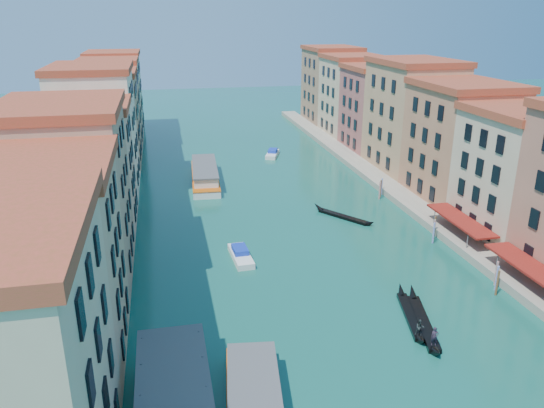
# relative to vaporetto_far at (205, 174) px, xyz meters

# --- Properties ---
(left_bank_palazzos) EXTENTS (12.80, 128.40, 21.00)m
(left_bank_palazzos) POSITION_rel_vaporetto_far_xyz_m (-17.54, -8.01, 8.36)
(left_bank_palazzos) COLOR tan
(left_bank_palazzos) RESTS_ON ground
(right_bank_palazzos) EXTENTS (12.80, 128.40, 21.00)m
(right_bank_palazzos) POSITION_rel_vaporetto_far_xyz_m (38.46, -7.69, 8.40)
(right_bank_palazzos) COLOR brown
(right_bank_palazzos) RESTS_ON ground
(quay) EXTENTS (4.00, 140.00, 1.00)m
(quay) POSITION_rel_vaporetto_far_xyz_m (30.46, -7.69, -0.84)
(quay) COLOR gray
(quay) RESTS_ON ground
(restaurant_awnings) EXTENTS (3.20, 44.55, 3.12)m
(restaurant_awnings) POSITION_rel_vaporetto_far_xyz_m (30.65, -49.69, 1.64)
(restaurant_awnings) COLOR maroon
(restaurant_awnings) RESTS_ON ground
(mooring_poles_right) EXTENTS (1.44, 54.24, 3.20)m
(mooring_poles_right) POSITION_rel_vaporetto_far_xyz_m (27.56, -43.89, -0.04)
(mooring_poles_right) COLOR brown
(mooring_poles_right) RESTS_ON ground
(vaporetto_far) EXTENTS (5.66, 20.29, 2.98)m
(vaporetto_far) POSITION_rel_vaporetto_far_xyz_m (0.00, 0.00, 0.00)
(vaporetto_far) COLOR white
(vaporetto_far) RESTS_ON ground
(gondola_fore) EXTENTS (4.03, 12.39, 2.51)m
(gondola_fore) POSITION_rel_vaporetto_far_xyz_m (16.59, -51.43, -0.92)
(gondola_fore) COLOR black
(gondola_fore) RESTS_ON ground
(gondola_right) EXTENTS (3.35, 11.00, 2.22)m
(gondola_right) POSITION_rel_vaporetto_far_xyz_m (15.85, -50.24, -0.92)
(gondola_right) COLOR black
(gondola_right) RESTS_ON ground
(gondola_far) EXTENTS (7.19, 9.63, 1.59)m
(gondola_far) POSITION_rel_vaporetto_far_xyz_m (18.29, -22.38, -1.02)
(gondola_far) COLOR black
(gondola_far) RESTS_ON ground
(motorboat_mid) EXTENTS (2.46, 6.75, 1.38)m
(motorboat_mid) POSITION_rel_vaporetto_far_xyz_m (1.42, -33.07, -0.81)
(motorboat_mid) COLOR white
(motorboat_mid) RESTS_ON ground
(motorboat_far) EXTENTS (4.30, 7.01, 1.39)m
(motorboat_far) POSITION_rel_vaporetto_far_xyz_m (15.69, 15.27, -0.80)
(motorboat_far) COLOR white
(motorboat_far) RESTS_ON ground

